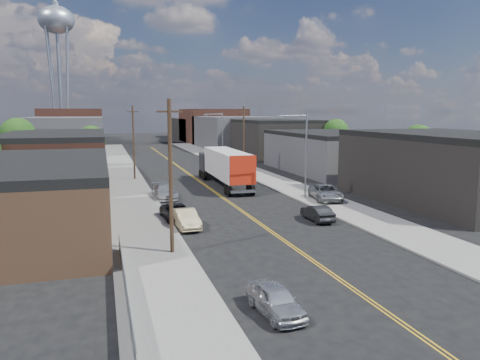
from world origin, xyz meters
TOP-DOWN VIEW (x-y plane):
  - ground at (0.00, 60.00)m, footprint 260.00×260.00m
  - centerline at (0.00, 45.00)m, footprint 0.32×120.00m
  - sidewalk_left at (-9.50, 45.00)m, footprint 5.00×140.00m
  - sidewalk_right at (9.50, 45.00)m, footprint 5.00×140.00m
  - warehouse_tan at (-18.00, 18.00)m, footprint 12.00×22.00m
  - warehouse_brown at (-18.00, 44.00)m, footprint 12.00×26.00m
  - industrial_right_a at (21.99, 20.00)m, footprint 14.00×22.00m
  - industrial_right_b at (22.00, 46.00)m, footprint 14.00×24.00m
  - industrial_right_c at (22.00, 72.00)m, footprint 14.00×22.00m
  - skyline_left_a at (-20.00, 95.00)m, footprint 16.00×30.00m
  - skyline_right_a at (20.00, 95.00)m, footprint 16.00×30.00m
  - skyline_left_b at (-20.00, 120.00)m, footprint 16.00×26.00m
  - skyline_right_b at (20.00, 120.00)m, footprint 16.00×26.00m
  - skyline_left_c at (-20.00, 140.00)m, footprint 16.00×40.00m
  - skyline_right_c at (20.00, 140.00)m, footprint 16.00×40.00m
  - water_tower at (-22.00, 110.00)m, footprint 9.00×9.00m
  - streetlight_near at (7.60, 25.00)m, footprint 3.39×0.25m
  - streetlight_far at (7.60, 60.00)m, footprint 3.39×0.25m
  - utility_pole_left_near at (-8.20, 10.00)m, footprint 1.60×0.26m
  - utility_pole_left_far at (-8.20, 45.00)m, footprint 1.60×0.26m
  - utility_pole_right at (8.20, 48.00)m, footprint 1.60×0.26m
  - chainlink_fence at (-11.50, 3.50)m, footprint 0.05×16.00m
  - tree_left_mid at (-23.94, 55.00)m, footprint 5.10×5.04m
  - tree_left_far at (-13.94, 62.00)m, footprint 4.35×4.20m
  - tree_right_near at (30.06, 36.00)m, footprint 4.60×4.48m
  - tree_right_far at (30.06, 60.00)m, footprint 4.85×4.76m
  - semi_truck at (2.16, 36.86)m, footprint 3.24×17.36m
  - car_left_a at (-5.00, -0.47)m, footprint 1.97×4.14m
  - car_left_b at (-6.13, 16.63)m, footprint 1.82×4.63m
  - car_left_c at (-6.40, 19.44)m, footprint 2.59×5.09m
  - car_left_d at (-6.10, 29.94)m, footprint 2.43×5.39m
  - car_right_oncoming at (5.00, 15.89)m, footprint 1.48×4.14m
  - car_right_lot_a at (9.70, 23.61)m, footprint 3.68×6.09m
  - car_right_lot_c at (8.20, 47.02)m, footprint 2.46×4.55m

SIDE VIEW (x-z plane):
  - ground at x=0.00m, z-range 0.00..0.00m
  - centerline at x=0.00m, z-range 0.00..0.01m
  - sidewalk_left at x=-9.50m, z-range 0.00..0.15m
  - sidewalk_right at x=9.50m, z-range 0.00..0.15m
  - chainlink_fence at x=-11.50m, z-range 0.04..1.27m
  - car_right_oncoming at x=5.00m, z-range 0.00..1.36m
  - car_left_a at x=-5.00m, z-range 0.00..1.37m
  - car_left_c at x=-6.40m, z-range 0.00..1.38m
  - car_left_b at x=-6.13m, z-range 0.00..1.50m
  - car_left_d at x=-6.10m, z-range 0.00..1.53m
  - car_right_lot_c at x=8.20m, z-range 0.15..1.62m
  - car_right_lot_a at x=9.70m, z-range 0.15..1.73m
  - semi_truck at x=2.16m, z-range 0.32..4.86m
  - warehouse_tan at x=-18.00m, z-range 0.00..5.60m
  - industrial_right_b at x=22.00m, z-range 0.00..6.10m
  - warehouse_brown at x=-18.00m, z-range 0.00..6.60m
  - skyline_left_c at x=-20.00m, z-range 0.00..7.00m
  - skyline_right_c at x=20.00m, z-range 0.00..7.00m
  - industrial_right_a at x=21.99m, z-range 0.00..7.10m
  - industrial_right_c at x=22.00m, z-range 0.00..7.60m
  - skyline_left_a at x=-20.00m, z-range 0.00..8.00m
  - skyline_right_a at x=20.00m, z-range 0.00..8.00m
  - tree_left_far at x=-13.94m, z-range 1.08..8.05m
  - tree_right_near at x=30.06m, z-range 1.15..8.59m
  - skyline_left_b at x=-20.00m, z-range 0.00..10.00m
  - skyline_right_b at x=20.00m, z-range 0.00..10.00m
  - utility_pole_left_near at x=-8.20m, z-range 0.14..10.14m
  - utility_pole_left_far at x=-8.20m, z-range 0.14..10.14m
  - utility_pole_right at x=8.20m, z-range 0.14..10.14m
  - tree_right_far at x=30.06m, z-range 1.22..9.13m
  - streetlight_near at x=7.60m, z-range 0.83..9.83m
  - streetlight_far at x=7.60m, z-range 0.83..9.83m
  - tree_left_mid at x=-23.94m, z-range 1.30..9.67m
  - water_tower at x=-22.00m, z-range 12.20..49.10m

